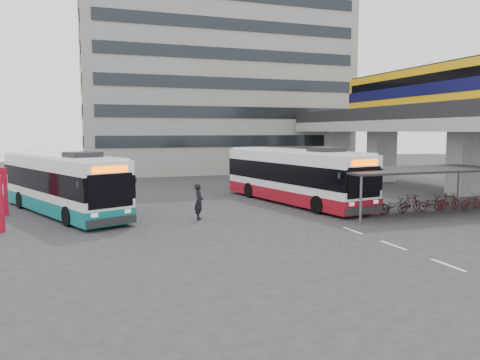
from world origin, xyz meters
name	(u,v)px	position (x,y,z in m)	size (l,w,h in m)	color
ground	(305,234)	(0.00, 0.00, 0.00)	(120.00, 120.00, 0.00)	#28282B
viaduct	(431,111)	(17.00, 11.73, 6.23)	(8.00, 32.00, 9.68)	gray
bike_shelter	(416,189)	(8.50, 3.00, 1.36)	(10.00, 4.00, 2.54)	#595B60
office_block	(213,65)	(6.00, 36.00, 12.50)	(30.00, 15.00, 25.00)	gray
road_markings	(393,245)	(2.50, -3.00, 0.01)	(0.15, 7.60, 0.01)	beige
bus_main	(294,176)	(3.60, 8.65, 1.72)	(4.99, 12.83, 3.71)	white
bus_teal	(61,184)	(-10.50, 9.41, 1.66)	(7.11, 12.17, 3.58)	white
pedestrian	(199,202)	(-3.64, 5.02, 0.96)	(0.70, 0.46, 1.91)	black
sign_totem_north	(2,191)	(-13.57, 9.70, 1.37)	(0.58, 0.22, 2.66)	maroon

